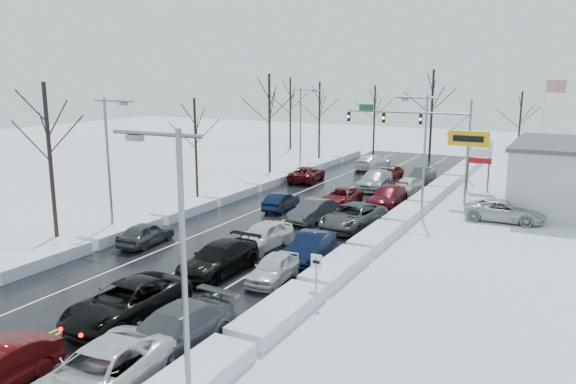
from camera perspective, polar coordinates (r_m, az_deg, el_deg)
The scene contains 42 objects.
ground at distance 37.06m, azimuth -3.49°, elevation -4.52°, with size 160.00×160.00×0.00m, color silver.
road_surface at distance 38.72m, azimuth -1.96°, elevation -3.78°, with size 14.00×84.00×0.01m, color black.
snow_bank_left at distance 42.86m, azimuth -10.84°, elevation -2.45°, with size 1.83×72.00×0.72m, color silver.
snow_bank_right at distance 35.73m, azimuth 8.75°, elevation -5.27°, with size 1.83×72.00×0.72m, color silver.
traffic_signal_mast at distance 60.49m, azimuth 13.26°, elevation 6.86°, with size 13.28×0.39×8.00m.
tires_plus_sign at distance 47.39m, azimuth 17.84°, elevation 4.70°, with size 3.20×0.34×6.00m.
used_vehicles_sign at distance 53.48m, azimuth 18.86°, elevation 3.59°, with size 2.20×0.22×4.65m.
speed_limit_sign at distance 26.16m, azimuth 2.90°, elevation -7.86°, with size 0.55×0.09×2.35m.
flagpole at distance 60.66m, azimuth 24.61°, elevation 6.54°, with size 1.87×1.20×10.00m.
streetlight_se at distance 16.82m, azimuth -11.14°, elevation -6.20°, with size 3.20×0.25×9.00m.
streetlight_ne at distance 41.97m, azimuth 13.46°, elevation 4.52°, with size 3.20×0.25×9.00m.
streetlight_sw at distance 37.92m, azimuth -17.62°, elevation 3.53°, with size 3.20×0.25×9.00m.
streetlight_nw at distance 60.83m, azimuth 1.44°, elevation 7.04°, with size 3.20×0.25×9.00m.
tree_left_b at distance 38.77m, azimuth -23.24°, elevation 5.79°, with size 4.00×4.00×10.00m.
tree_left_c at distance 48.29m, azimuth -9.41°, elevation 6.37°, with size 3.40×3.40×8.50m.
tree_left_d at distance 60.28m, azimuth -1.91°, elevation 8.92°, with size 4.20×4.20×10.50m.
tree_left_e at distance 70.83m, azimuth 3.22°, elevation 8.79°, with size 3.80×3.80×9.50m.
tree_far_a at distance 79.34m, azimuth 0.24°, elevation 9.40°, with size 4.00×4.00×10.00m.
tree_far_b at distance 75.58m, azimuth 8.80°, elevation 8.60°, with size 3.60×3.60×9.00m.
tree_far_c at distance 71.37m, azimuth 14.46°, elevation 9.31°, with size 4.40×4.40×11.00m.
tree_far_d at distance 71.34m, azimuth 22.57°, elevation 7.37°, with size 3.40×3.40×8.50m.
queued_car_2 at distance 25.91m, azimuth -15.94°, elevation -12.42°, with size 2.81×6.10×1.70m, color black.
queued_car_3 at distance 30.61m, azimuth -7.04°, elevation -8.19°, with size 2.30×5.65×1.64m, color black.
queued_car_4 at distance 34.51m, azimuth -2.56°, elevation -5.77°, with size 1.95×4.85×1.65m, color silver.
queued_car_5 at distance 40.78m, azimuth 2.59°, elevation -2.98°, with size 1.66×4.77×1.57m, color #3D3F42.
queued_car_6 at distance 45.72m, azimuth 5.43°, elevation -1.38°, with size 2.32×5.03×1.40m, color #520A0D.
queued_car_7 at distance 52.74m, azimuth 8.80°, elevation 0.32°, with size 2.40×5.91×1.71m, color #A5A8AD.
queued_car_8 at distance 58.02m, azimuth 10.41°, elevation 1.32°, with size 1.61×4.01×1.37m, color #470D09.
queued_car_11 at distance 22.84m, azimuth -11.55°, elevation -15.64°, with size 2.38×5.86×1.70m, color #45484B.
queued_car_12 at distance 29.30m, azimuth -1.47°, elevation -9.04°, with size 1.66×4.13×1.41m, color silver.
queued_car_13 at distance 32.55m, azimuth 2.31°, elevation -6.87°, with size 1.64×4.70×1.55m, color black.
queued_car_14 at distance 39.16m, azimuth 6.60°, elevation -3.68°, with size 2.80×6.08×1.69m, color #3A3C3F.
queued_car_15 at distance 46.02m, azimuth 10.05°, elevation -1.43°, with size 2.26×5.56×1.61m, color #510A13.
queued_car_16 at distance 51.03m, azimuth 11.95°, elevation -0.19°, with size 1.76×4.37×1.49m, color silver.
queued_car_17 at distance 56.43m, azimuth 13.43°, elevation 0.89°, with size 1.59×4.57×1.50m, color #3C3F41.
oncoming_car_0 at distance 44.08m, azimuth -0.71°, elevation -1.83°, with size 1.45×4.16×1.37m, color black.
oncoming_car_1 at distance 55.75m, azimuth 1.93°, elevation 1.08°, with size 2.51×5.45×1.52m, color #4E0A0F.
oncoming_car_2 at distance 63.50m, azimuth 8.55°, elevation 2.29°, with size 2.37×5.84×1.69m, color white.
oncoming_car_3 at distance 36.40m, azimuth -14.19°, elevation -5.19°, with size 1.71×4.25×1.45m, color #3C3E40.
parked_car_0 at distance 43.66m, azimuth 21.07°, elevation -2.78°, with size 2.55×5.52×1.54m, color silver.
parked_car_1 at distance 47.63m, azimuth 25.20°, elevation -1.95°, with size 1.97×4.84×1.40m, color black.
parked_car_2 at distance 53.47m, azimuth 23.38°, elevation -0.37°, with size 1.66×4.11×1.40m, color black.
Camera 1 is at (18.43, -30.40, 10.48)m, focal length 35.00 mm.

